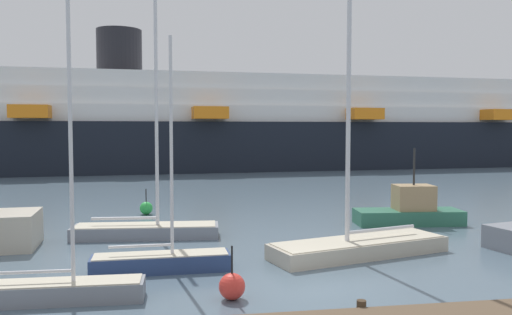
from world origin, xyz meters
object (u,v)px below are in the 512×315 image
at_px(sailboat_3, 60,286).
at_px(fishing_boat_0, 410,211).
at_px(sailboat_1, 161,259).
at_px(sailboat_0, 359,241).
at_px(cruise_ship, 271,126).
at_px(channel_buoy_0, 146,208).
at_px(channel_buoy_2, 232,286).
at_px(sailboat_2, 146,227).

relative_size(sailboat_3, fishing_boat_0, 1.61).
bearing_deg(sailboat_1, fishing_boat_0, 27.04).
distance_m(sailboat_0, cruise_ship, 46.81).
height_order(sailboat_0, channel_buoy_0, sailboat_0).
xyz_separation_m(channel_buoy_2, cruise_ship, (10.88, 50.77, 4.93)).
xyz_separation_m(sailboat_0, fishing_boat_0, (5.06, 5.99, 0.13)).
relative_size(channel_buoy_0, channel_buoy_2, 0.94).
xyz_separation_m(sailboat_3, fishing_boat_0, (15.72, 9.88, 0.25)).
relative_size(sailboat_0, channel_buoy_2, 8.28).
xyz_separation_m(sailboat_1, fishing_boat_0, (12.85, 7.06, 0.28)).
height_order(fishing_boat_0, channel_buoy_0, fishing_boat_0).
relative_size(sailboat_1, cruise_ship, 0.08).
height_order(sailboat_1, channel_buoy_0, sailboat_1).
relative_size(sailboat_3, channel_buoy_2, 5.69).
distance_m(sailboat_0, fishing_boat_0, 7.84).
bearing_deg(cruise_ship, channel_buoy_2, -106.27).
height_order(sailboat_3, channel_buoy_2, sailboat_3).
distance_m(fishing_boat_0, channel_buoy_2, 14.99).
bearing_deg(sailboat_3, channel_buoy_2, -5.73).
distance_m(channel_buoy_0, channel_buoy_2, 16.18).
relative_size(fishing_boat_0, channel_buoy_2, 3.53).
bearing_deg(channel_buoy_2, cruise_ship, 77.90).
xyz_separation_m(fishing_boat_0, channel_buoy_2, (-10.70, -10.49, -0.32)).
distance_m(sailboat_1, sailboat_3, 4.02).
distance_m(sailboat_1, sailboat_2, 5.91).
bearing_deg(sailboat_2, channel_buoy_0, 96.96).
relative_size(sailboat_3, channel_buoy_0, 6.07).
distance_m(sailboat_2, sailboat_3, 8.91).
bearing_deg(channel_buoy_2, sailboat_2, 107.72).
relative_size(sailboat_0, channel_buoy_0, 8.83).
relative_size(sailboat_1, sailboat_3, 0.90).
bearing_deg(sailboat_2, fishing_boat_0, 9.09).
bearing_deg(sailboat_1, cruise_ship, 72.87).
xyz_separation_m(sailboat_2, fishing_boat_0, (13.67, 1.21, 0.21)).
distance_m(sailboat_0, channel_buoy_0, 14.45).
height_order(sailboat_2, channel_buoy_0, sailboat_2).
relative_size(sailboat_1, fishing_boat_0, 1.46).
bearing_deg(channel_buoy_2, sailboat_0, 38.56).
height_order(sailboat_1, sailboat_2, sailboat_2).
distance_m(fishing_boat_0, cruise_ship, 40.55).
distance_m(sailboat_2, channel_buoy_2, 9.74).
bearing_deg(sailboat_1, sailboat_2, 96.24).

